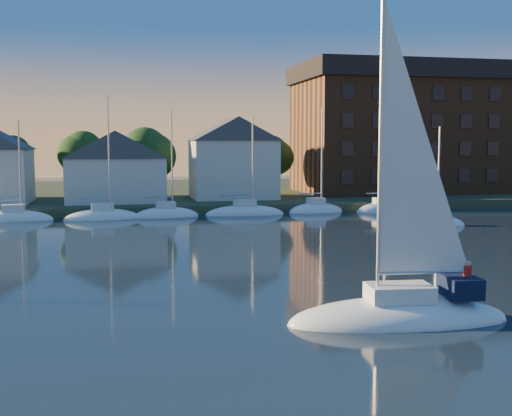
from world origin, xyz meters
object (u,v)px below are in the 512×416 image
object	(u,v)px
condo_block	(409,128)
hero_sailboat	(402,308)
clubhouse_east	(233,157)
drifting_sailboat_right	(430,224)
clubhouse_centre	(116,166)

from	to	relation	value
condo_block	hero_sailboat	xyz separation A→B (m)	(-27.94, -58.00, -9.17)
clubhouse_east	drifting_sailboat_right	bearing A→B (deg)	-56.45
clubhouse_east	condo_block	world-z (taller)	condo_block
clubhouse_centre	hero_sailboat	size ratio (longest dim) A/B	0.76
clubhouse_centre	condo_block	size ratio (longest dim) A/B	0.37
clubhouse_east	hero_sailboat	world-z (taller)	hero_sailboat
clubhouse_centre	condo_block	distance (m)	41.05
clubhouse_centre	clubhouse_east	size ratio (longest dim) A/B	1.10
hero_sailboat	clubhouse_centre	bearing A→B (deg)	-71.09
hero_sailboat	clubhouse_east	bearing A→B (deg)	-86.77
clubhouse_centre	hero_sailboat	bearing A→B (deg)	-76.46
drifting_sailboat_right	clubhouse_east	bearing A→B (deg)	142.95
clubhouse_east	condo_block	bearing A→B (deg)	12.89
clubhouse_east	hero_sailboat	bearing A→B (deg)	-92.14
clubhouse_east	drifting_sailboat_right	distance (m)	27.42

